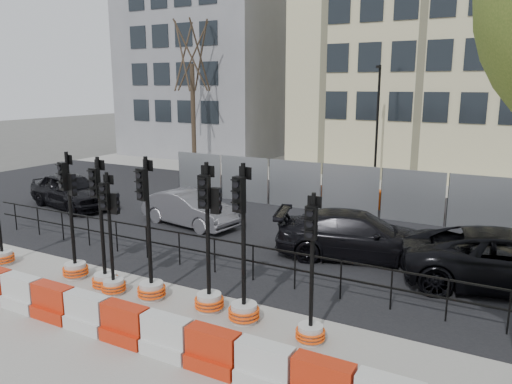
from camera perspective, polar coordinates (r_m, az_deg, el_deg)
The scene contains 22 objects.
ground at distance 13.01m, azimuth -7.69°, elevation -10.85°, with size 120.00×120.00×0.00m, color #51514C.
sidewalk_near at distance 10.99m, azimuth -17.39°, elevation -15.80°, with size 40.00×6.00×0.02m, color gray.
road at distance 18.76m, azimuth 5.14°, elevation -3.50°, with size 40.00×14.00×0.03m, color black.
sidewalk_far at distance 27.03m, azimuth 12.90°, elevation 1.07°, with size 40.00×4.00×0.02m, color gray.
building_grey at distance 38.07m, azimuth -5.19°, elevation 15.02°, with size 11.00×9.06×14.00m.
building_cream at distance 32.21m, azimuth 20.45°, elevation 18.45°, with size 15.00×10.06×18.00m.
kerb_railing at distance 13.68m, azimuth -4.76°, elevation -6.53°, with size 18.00×0.04×1.00m.
heras_fencing at distance 21.00m, azimuth 9.76°, elevation -0.14°, with size 14.33×1.72×2.00m.
lamp_post_far at distance 25.51m, azimuth 13.68°, elevation 7.68°, with size 0.12×0.56×6.00m.
tree_bare_far at distance 31.03m, azimuth -7.35°, elevation 15.00°, with size 2.00×2.00×9.00m.
barrier_row at distance 10.95m, azimuth -16.74°, elevation -13.77°, with size 12.55×0.50×0.80m.
traffic_signal_a at distance 16.01m, azimuth -27.18°, elevation -5.10°, with size 0.65×0.65×3.30m.
traffic_signal_b at distance 14.10m, azimuth -20.13°, elevation -6.15°, with size 0.67×0.67×3.40m.
traffic_signal_c at distance 13.16m, azimuth -17.00°, elevation -7.76°, with size 0.66×0.66×3.37m.
traffic_signal_d at distance 12.79m, azimuth -16.09°, elevation -8.14°, with size 0.60×0.60×3.05m.
traffic_signal_e at distance 12.28m, azimuth -12.00°, elevation -8.84°, with size 0.68×0.68×3.47m.
traffic_signal_f at distance 11.43m, azimuth -5.41°, elevation -9.68°, with size 0.68×0.68×3.44m.
traffic_signal_g at distance 10.92m, azimuth -1.46°, elevation -11.25°, with size 0.69×0.69×3.50m.
traffic_signal_h at distance 10.20m, azimuth 6.26°, elevation -13.62°, with size 0.61×0.61×3.07m.
car_a at distance 22.21m, azimuth -20.43°, elevation 0.16°, with size 4.61×2.61×1.48m, color black.
car_b at distance 18.37m, azimuth -7.57°, elevation -1.87°, with size 4.06×1.96×1.28m, color #545359.
car_c at distance 15.10m, azimuth 11.54°, elevation -4.87°, with size 5.20×3.24×1.41m, color black.
Camera 1 is at (7.23, -9.55, 5.06)m, focal length 35.00 mm.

